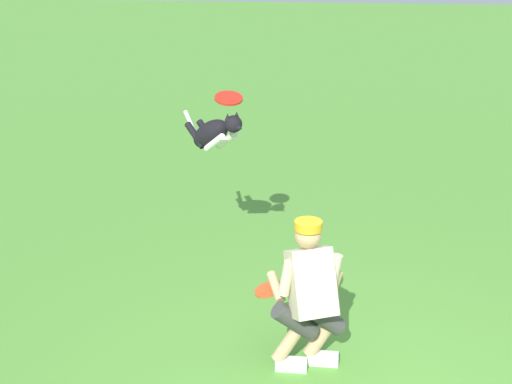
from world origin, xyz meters
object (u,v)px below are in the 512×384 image
at_px(dog, 214,133).
at_px(frisbee_flying, 229,98).
at_px(frisbee_held, 269,289).
at_px(person, 309,293).

distance_m(dog, frisbee_flying, 0.49).
xyz_separation_m(frisbee_flying, frisbee_held, (-0.53, 1.37, -1.29)).
relative_size(dog, frisbee_held, 3.00).
relative_size(person, frisbee_held, 5.17).
distance_m(person, frisbee_flying, 2.15).
height_order(dog, frisbee_held, dog).
distance_m(dog, frisbee_held, 1.92).
height_order(person, dog, dog).
distance_m(person, dog, 2.18).
xyz_separation_m(person, frisbee_flying, (0.87, -1.56, 1.20)).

